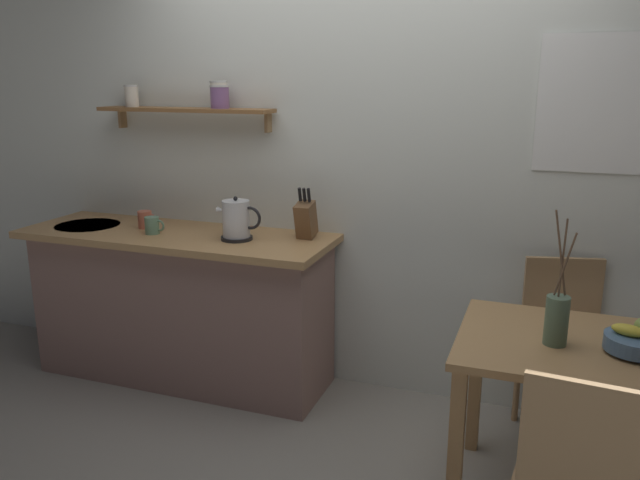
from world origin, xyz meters
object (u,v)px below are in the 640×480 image
(fruit_bowl, at_px, (636,341))
(coffee_mug_spare, at_px, (153,225))
(dining_table, at_px, (590,372))
(twig_vase, at_px, (557,318))
(knife_block, at_px, (306,219))
(coffee_mug_by_sink, at_px, (145,219))
(electric_kettle, at_px, (237,220))
(dining_chair_far, at_px, (564,340))

(fruit_bowl, height_order, coffee_mug_spare, coffee_mug_spare)
(dining_table, bearing_deg, twig_vase, -162.03)
(fruit_bowl, distance_m, knife_block, 1.73)
(twig_vase, xyz_separation_m, coffee_mug_spare, (-2.16, 0.47, 0.09))
(twig_vase, relative_size, knife_block, 1.87)
(coffee_mug_by_sink, xyz_separation_m, coffee_mug_spare, (0.12, -0.11, -0.00))
(dining_table, relative_size, coffee_mug_spare, 8.44)
(twig_vase, bearing_deg, coffee_mug_by_sink, 165.89)
(electric_kettle, distance_m, coffee_mug_spare, 0.52)
(twig_vase, relative_size, coffee_mug_spare, 4.40)
(twig_vase, height_order, electric_kettle, twig_vase)
(fruit_bowl, xyz_separation_m, electric_kettle, (-1.94, 0.50, 0.21))
(coffee_mug_spare, bearing_deg, dining_chair_far, 4.81)
(dining_table, height_order, electric_kettle, electric_kettle)
(dining_chair_far, bearing_deg, coffee_mug_by_sink, -178.06)
(fruit_bowl, xyz_separation_m, coffee_mug_spare, (-2.45, 0.45, 0.15))
(dining_chair_far, height_order, fruit_bowl, dining_chair_far)
(dining_chair_far, height_order, coffee_mug_by_sink, coffee_mug_by_sink)
(fruit_bowl, xyz_separation_m, twig_vase, (-0.29, -0.02, 0.06))
(fruit_bowl, height_order, coffee_mug_by_sink, coffee_mug_by_sink)
(dining_table, xyz_separation_m, dining_chair_far, (-0.08, 0.61, -0.12))
(fruit_bowl, bearing_deg, coffee_mug_by_sink, 167.77)
(dining_chair_far, xyz_separation_m, twig_vase, (-0.06, -0.65, 0.35))
(twig_vase, distance_m, coffee_mug_by_sink, 2.36)
(dining_chair_far, bearing_deg, twig_vase, -95.55)
(dining_table, height_order, dining_chair_far, dining_chair_far)
(coffee_mug_spare, bearing_deg, coffee_mug_by_sink, 138.87)
(fruit_bowl, bearing_deg, twig_vase, -176.55)
(knife_block, bearing_deg, coffee_mug_by_sink, -174.80)
(dining_chair_far, bearing_deg, dining_table, -82.64)
(twig_vase, relative_size, electric_kettle, 2.06)
(electric_kettle, bearing_deg, dining_chair_far, 4.73)
(coffee_mug_by_sink, bearing_deg, electric_kettle, -5.59)
(fruit_bowl, xyz_separation_m, coffee_mug_by_sink, (-2.57, 0.56, 0.15))
(dining_table, distance_m, electric_kettle, 1.89)
(dining_chair_far, height_order, twig_vase, twig_vase)
(fruit_bowl, relative_size, coffee_mug_spare, 1.86)
(fruit_bowl, height_order, electric_kettle, electric_kettle)
(twig_vase, distance_m, coffee_mug_spare, 2.21)
(dining_chair_far, relative_size, coffee_mug_by_sink, 7.28)
(coffee_mug_by_sink, bearing_deg, twig_vase, -14.11)
(dining_table, relative_size, knife_block, 3.60)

